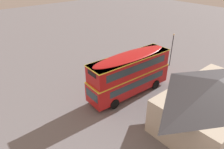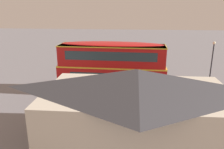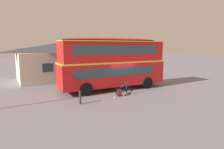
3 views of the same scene
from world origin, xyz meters
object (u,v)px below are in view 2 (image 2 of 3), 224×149
(backpack_on_ground, at_px, (121,80))
(water_bottle_clear_plastic, at_px, (128,81))
(water_bottle_red_squeeze, at_px, (119,81))
(street_lamp, at_px, (212,61))
(touring_bicycle, at_px, (116,80))
(kerb_bollard, at_px, (154,78))
(double_decker_bus, at_px, (112,65))

(backpack_on_ground, xyz_separation_m, water_bottle_clear_plastic, (-0.71, -0.43, -0.19))
(water_bottle_red_squeeze, distance_m, street_lamp, 9.50)
(touring_bicycle, relative_size, street_lamp, 0.36)
(street_lamp, xyz_separation_m, kerb_bollard, (5.17, -1.59, -2.44))
(backpack_on_ground, bearing_deg, touring_bicycle, 21.90)
(kerb_bollard, bearing_deg, water_bottle_clear_plastic, 0.75)
(touring_bicycle, relative_size, backpack_on_ground, 2.97)
(double_decker_bus, height_order, kerb_bollard, double_decker_bus)
(water_bottle_clear_plastic, distance_m, water_bottle_red_squeeze, 1.01)
(double_decker_bus, xyz_separation_m, kerb_bollard, (-4.34, -2.96, -2.14))
(double_decker_bus, bearing_deg, street_lamp, -171.80)
(touring_bicycle, xyz_separation_m, kerb_bollard, (-4.08, -0.69, 0.12))
(touring_bicycle, height_order, water_bottle_clear_plastic, touring_bicycle)
(water_bottle_red_squeeze, bearing_deg, street_lamp, 171.47)
(backpack_on_ground, xyz_separation_m, street_lamp, (-8.69, 1.12, 2.64))
(kerb_bollard, bearing_deg, water_bottle_red_squeeze, 3.73)
(double_decker_bus, xyz_separation_m, street_lamp, (-9.51, -1.37, 0.29))
(water_bottle_clear_plastic, bearing_deg, kerb_bollard, -179.25)
(touring_bicycle, bearing_deg, street_lamp, 174.44)
(backpack_on_ground, bearing_deg, water_bottle_clear_plastic, -148.66)
(street_lamp, bearing_deg, backpack_on_ground, -7.36)
(backpack_on_ground, height_order, street_lamp, street_lamp)
(street_lamp, bearing_deg, water_bottle_clear_plastic, -11.04)
(water_bottle_red_squeeze, xyz_separation_m, kerb_bollard, (-3.81, -0.25, 0.38))
(double_decker_bus, distance_m, backpack_on_ground, 3.52)
(water_bottle_clear_plastic, height_order, street_lamp, street_lamp)
(water_bottle_clear_plastic, bearing_deg, backpack_on_ground, 31.34)
(street_lamp, distance_m, kerb_bollard, 5.93)
(double_decker_bus, bearing_deg, touring_bicycle, -96.53)
(water_bottle_clear_plastic, relative_size, water_bottle_red_squeeze, 0.94)
(touring_bicycle, xyz_separation_m, street_lamp, (-9.25, 0.90, 2.56))
(touring_bicycle, height_order, backpack_on_ground, touring_bicycle)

